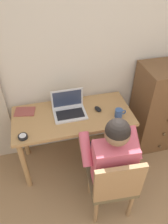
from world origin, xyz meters
TOP-DOWN VIEW (x-y plane):
  - wall_back at (0.00, 2.20)m, footprint 4.80×0.05m
  - desk at (-0.47, 1.83)m, footprint 1.26×0.59m
  - dresser at (0.62, 1.92)m, footprint 0.56×0.48m
  - chair at (-0.25, 1.11)m, footprint 0.45×0.43m
  - person_seated at (-0.24, 1.29)m, footprint 0.55×0.60m
  - laptop at (-0.50, 1.88)m, footprint 0.34×0.25m
  - computer_mouse at (-0.19, 1.85)m, footprint 0.09×0.11m
  - desk_clock at (-0.99, 1.62)m, footprint 0.09×0.09m
  - notebook_pad at (-0.96, 2.00)m, footprint 0.23×0.19m
  - coffee_mug at (-0.01, 1.69)m, footprint 0.12×0.08m

SIDE VIEW (x-z plane):
  - chair at x=-0.25m, z-range 0.05..0.91m
  - dresser at x=0.62m, z-range 0.00..1.13m
  - desk at x=-0.47m, z-range 0.26..1.01m
  - person_seated at x=-0.24m, z-range 0.07..1.26m
  - notebook_pad at x=-0.96m, z-range 0.75..0.76m
  - desk_clock at x=-0.99m, z-range 0.75..0.78m
  - computer_mouse at x=-0.19m, z-range 0.75..0.78m
  - coffee_mug at x=-0.01m, z-range 0.75..0.84m
  - laptop at x=-0.50m, z-range 0.68..0.92m
  - wall_back at x=0.00m, z-range 0.00..2.50m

